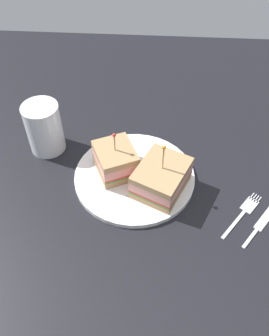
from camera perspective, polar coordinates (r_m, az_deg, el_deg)
ground_plane at (r=72.31cm, az=0.00°, el=-2.13°), size 117.79×117.79×2.00cm
plate at (r=71.16cm, az=0.00°, el=-1.35°), size 24.01×24.01×1.00cm
sandwich_half_front at (r=69.52cm, az=-3.06°, el=1.24°), size 10.43×9.93×9.95cm
sandwich_half_back at (r=66.78cm, az=4.34°, el=-1.58°), size 12.95×11.97×11.14cm
drink_glass at (r=76.72cm, az=-14.21°, el=5.85°), size 7.50×7.50×10.97cm
fork at (r=69.56cm, az=17.35°, el=-6.52°), size 10.82×8.70×0.35cm
knife at (r=68.83cm, az=19.76°, el=-8.32°), size 10.09×8.10×0.35cm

